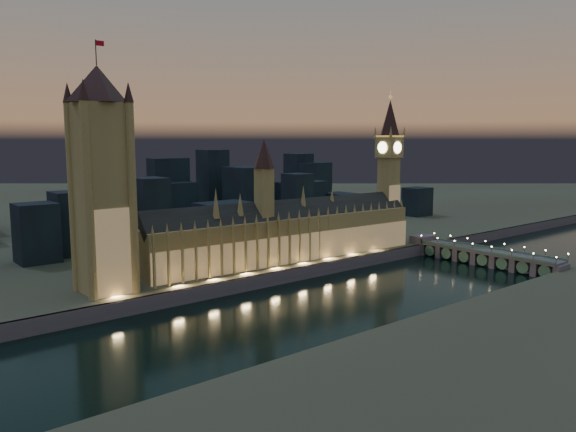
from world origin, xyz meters
TOP-DOWN VIEW (x-y plane):
  - ground_plane at (0.00, 0.00)m, footprint 2000.00×2000.00m
  - north_bank at (0.00, 520.00)m, footprint 2000.00×960.00m
  - embankment_wall at (0.00, 41.00)m, footprint 2000.00×2.50m
  - palace_of_westminster at (10.78, 61.75)m, footprint 202.00×28.24m
  - victoria_tower at (-110.00, 61.93)m, footprint 31.68×31.68m
  - elizabeth_tower at (108.00, 61.93)m, footprint 18.00×18.00m
  - westminster_bridge at (128.57, -3.46)m, footprint 16.85×113.00m
  - river_boat at (148.57, -38.72)m, footprint 49.30×28.14m
  - city_backdrop at (38.81, 244.69)m, footprint 457.00×215.63m

SIDE VIEW (x-z plane):
  - ground_plane at x=0.00m, z-range 0.00..0.00m
  - river_boat at x=148.57m, z-range -0.69..3.81m
  - north_bank at x=0.00m, z-range 0.00..8.00m
  - embankment_wall at x=0.00m, z-range 0.00..8.00m
  - westminster_bridge at x=128.57m, z-range -1.95..13.95m
  - palace_of_westminster at x=10.78m, z-range -12.63..65.37m
  - city_backdrop at x=38.81m, z-range -7.86..68.76m
  - victoria_tower at x=-110.00m, z-range 7.61..133.10m
  - elizabeth_tower at x=108.00m, z-range 14.58..127.59m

